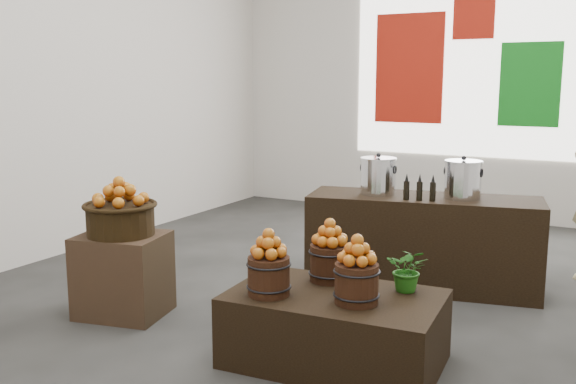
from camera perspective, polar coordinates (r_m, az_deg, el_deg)
The scene contains 22 objects.
ground at distance 5.45m, azimuth 4.75°, elevation -8.88°, with size 7.00×7.00×0.00m, color #3E3E3B.
back_wall at distance 8.49m, azimuth 14.73°, elevation 11.27°, with size 6.00×0.04×4.00m, color silver.
back_opening at distance 8.40m, azimuth 16.72°, elevation 11.20°, with size 3.20×0.02×2.40m, color white.
deco_red_left at distance 8.63m, azimuth 10.72°, elevation 10.73°, with size 0.90×0.04×1.40m, color #A91B0D.
deco_green_right at distance 8.29m, azimuth 20.71°, elevation 8.92°, with size 0.70×0.04×1.00m, color #12791B.
deco_red_upper at distance 8.44m, azimuth 16.19°, elevation 14.62°, with size 0.50×0.04×0.50m, color #A91B0D.
crate at distance 5.02m, azimuth -14.45°, elevation -7.13°, with size 0.62×0.51×0.62m, color #482F21.
wicker_basket at distance 4.91m, azimuth -14.66°, elevation -2.41°, with size 0.50×0.50×0.23m, color black.
apples_in_basket at distance 4.87m, azimuth -14.77°, elevation 0.07°, with size 0.39×0.39×0.21m, color #920406, non-canonical shape.
display_table at distance 4.11m, azimuth 4.17°, elevation -12.00°, with size 1.30×0.80×0.45m, color black.
apple_bucket_front_left at distance 3.97m, azimuth -1.72°, elevation -7.47°, with size 0.26×0.26×0.24m, color #371C0F.
apples_in_bucket_front_left at distance 3.91m, azimuth -1.74°, elevation -4.57°, with size 0.19×0.19×0.17m, color #920406, non-canonical shape.
apple_bucket_front_right at distance 3.85m, azimuth 6.11°, elevation -8.10°, with size 0.26×0.26×0.24m, color #371C0F.
apples_in_bucket_front_right at distance 3.79m, azimuth 6.17°, elevation -5.12°, with size 0.19×0.19×0.17m, color #920406, non-canonical shape.
apple_bucket_rear at distance 4.25m, azimuth 3.71°, elevation -6.31°, with size 0.26×0.26×0.24m, color #371C0F.
apples_in_bucket_rear at distance 4.19m, azimuth 3.74°, elevation -3.60°, with size 0.19×0.19×0.17m, color #920406, non-canonical shape.
herb_garnish_right at distance 4.09m, azimuth 10.64°, elevation -6.77°, with size 0.26×0.22×0.29m, color #1B5912.
herb_garnish_left at distance 4.31m, azimuth -2.08°, elevation -6.09°, with size 0.13×0.10×0.24m, color #1B5912.
counter at distance 5.60m, azimuth 11.88°, elevation -4.37°, with size 1.93×0.61×0.79m, color black.
stock_pot_left at distance 5.53m, azimuth 8.01°, elevation 1.32°, with size 0.30×0.30×0.30m, color silver.
stock_pot_center at distance 5.48m, azimuth 15.28°, elevation 0.98°, with size 0.30×0.30×0.30m, color silver.
oil_cruets at distance 5.31m, azimuth 11.90°, elevation 0.41°, with size 0.21×0.05×0.22m, color black, non-canonical shape.
Camera 1 is at (2.06, -4.73, 1.76)m, focal length 40.00 mm.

